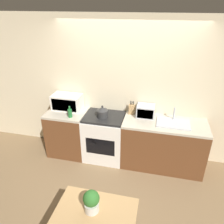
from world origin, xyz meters
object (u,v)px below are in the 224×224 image
bottle (70,113)px  dining_table (94,224)px  stove_range (105,137)px  microwave (67,102)px  toaster_oven (146,111)px  kettle (102,112)px

bottle → dining_table: bottle is taller
bottle → stove_range: bearing=16.6°
microwave → dining_table: 2.39m
bottle → toaster_oven: size_ratio=0.66×
bottle → dining_table: size_ratio=0.24×
stove_range → microwave: size_ratio=1.65×
bottle → dining_table: 2.04m
microwave → dining_table: bearing=-60.5°
microwave → kettle: bearing=-11.6°
kettle → microwave: (-0.74, 0.15, 0.05)m
bottle → toaster_oven: toaster_oven is taller
bottle → toaster_oven: (1.31, 0.33, 0.03)m
bottle → toaster_oven: bearing=14.2°
stove_range → microwave: 0.97m
kettle → dining_table: 1.98m
stove_range → kettle: 0.55m
bottle → dining_table: bearing=-60.7°
toaster_oven → dining_table: (-0.32, -2.09, -0.34)m
stove_range → bottle: size_ratio=4.30×
stove_range → kettle: (-0.02, -0.03, 0.55)m
stove_range → bottle: bearing=-163.4°
kettle → toaster_oven: kettle is taller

